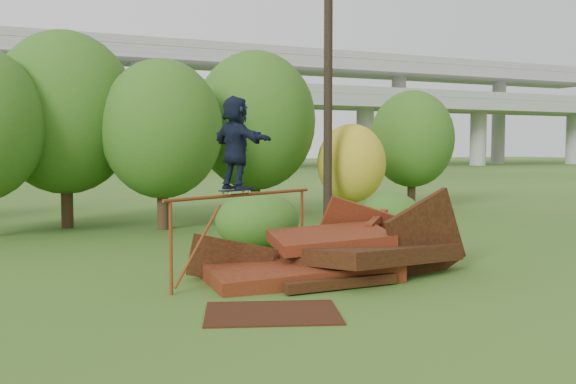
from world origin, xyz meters
name	(u,v)px	position (x,y,z in m)	size (l,w,h in m)	color
ground	(375,288)	(0.00, 0.00, 0.00)	(240.00, 240.00, 0.00)	#2D5116
scrap_pile	(335,257)	(-0.14, 1.24, 0.37)	(5.68, 3.12, 2.07)	#42160B
grind_rail	(243,213)	(-1.87, 1.67, 1.26)	(3.44, 1.65, 1.63)	maroon
skateboard	(236,190)	(-2.04, 1.59, 1.69)	(0.74, 0.49, 0.08)	black
skater	(236,143)	(-2.04, 1.59, 2.57)	(1.60, 0.51, 1.73)	black
flat_plate	(272,313)	(-2.37, -0.91, 0.01)	(1.99, 1.42, 0.03)	black
tree_1	(65,113)	(-4.15, 11.21, 3.54)	(4.35, 4.35, 6.05)	black
tree_2	(162,129)	(-1.55, 9.56, 3.03)	(3.64, 3.64, 5.14)	black
tree_3	(255,121)	(2.13, 11.26, 3.41)	(4.20, 4.20, 5.83)	black
tree_4	(351,164)	(5.17, 9.85, 1.92)	(2.40, 2.40, 3.31)	black
tree_5	(412,139)	(9.29, 12.10, 2.82)	(3.41, 3.41, 4.79)	black
shrub_left	(258,221)	(-0.37, 4.74, 0.71)	(2.05, 1.90, 1.42)	#224C14
shrub_right	(390,214)	(3.88, 5.43, 0.62)	(1.75, 1.60, 1.24)	#224C14
utility_pole	(328,65)	(3.68, 8.79, 5.13)	(1.40, 0.28, 10.12)	black
freeway_overpass	(59,73)	(0.00, 62.92, 10.32)	(160.00, 15.00, 13.70)	gray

